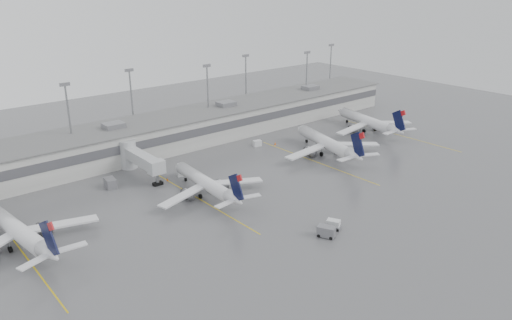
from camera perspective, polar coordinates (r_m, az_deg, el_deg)
ground at (r=99.81m, az=9.76°, el=-6.15°), size 260.00×260.00×0.00m
terminal at (r=139.90m, az=-8.34°, el=3.58°), size 152.00×17.00×9.45m
light_masts at (r=142.71m, az=-9.73°, el=7.11°), size 142.40×8.00×20.60m
jet_bridge_right at (r=120.47m, az=-13.53°, el=0.29°), size 4.00×17.20×7.00m
stand_markings at (r=115.19m, az=0.73°, el=-2.12°), size 105.25×40.00×0.01m
jet_far_left at (r=95.16m, az=-25.48°, el=-7.34°), size 26.43×29.80×9.66m
jet_mid_left at (r=105.93m, az=-5.65°, el=-2.66°), size 24.79×27.85×9.01m
jet_mid_right at (r=130.91m, az=8.22°, el=1.94°), size 26.89×30.54×10.09m
jet_far_right at (r=153.01m, az=12.79°, el=4.31°), size 26.53×30.06×9.85m
baggage_tug at (r=93.94m, az=8.82°, el=-7.39°), size 2.73×3.23×1.78m
baggage_cart at (r=90.93m, az=8.03°, el=-8.08°), size 3.00×3.62×2.02m
gse_uld_b at (r=117.76m, az=-8.49°, el=-1.44°), size 2.51×2.07×1.52m
gse_uld_c at (r=136.86m, az=0.15°, el=1.93°), size 2.48×1.95×1.55m
gse_loader at (r=114.70m, az=-16.32°, el=-2.53°), size 2.50×3.58×2.08m
cone_a at (r=101.37m, az=-23.51°, el=-7.00°), size 0.45×0.45×0.72m
cone_b at (r=115.57m, az=-10.10°, el=-2.20°), size 0.42×0.42×0.67m
cone_c at (r=138.05m, az=2.21°, el=1.91°), size 0.49×0.49×0.78m
cone_d at (r=157.16m, az=13.39°, el=3.64°), size 0.38×0.38×0.61m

